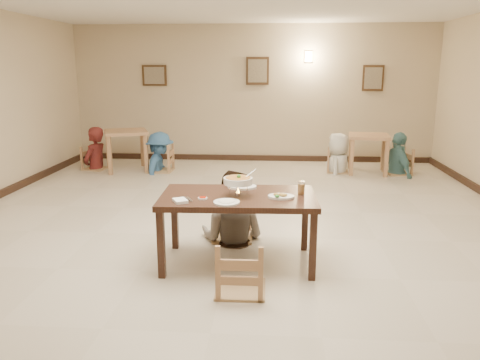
# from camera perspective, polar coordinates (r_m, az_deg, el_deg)

# --- Properties ---
(floor) EXTENTS (10.00, 10.00, 0.00)m
(floor) POSITION_cam_1_polar(r_m,az_deg,el_deg) (5.94, -0.74, -6.86)
(floor) COLOR beige
(floor) RESTS_ON ground
(wall_back) EXTENTS (10.00, 0.00, 10.00)m
(wall_back) POSITION_cam_1_polar(r_m,az_deg,el_deg) (10.58, 1.58, 10.44)
(wall_back) COLOR #C8B293
(wall_back) RESTS_ON floor
(baseboard_back) EXTENTS (8.00, 0.06, 0.12)m
(baseboard_back) POSITION_cam_1_polar(r_m,az_deg,el_deg) (10.72, 1.52, 2.73)
(baseboard_back) COLOR black
(baseboard_back) RESTS_ON floor
(picture_a) EXTENTS (0.55, 0.04, 0.45)m
(picture_a) POSITION_cam_1_polar(r_m,az_deg,el_deg) (10.84, -10.39, 12.43)
(picture_a) COLOR #372315
(picture_a) RESTS_ON wall_back
(picture_b) EXTENTS (0.50, 0.04, 0.60)m
(picture_b) POSITION_cam_1_polar(r_m,az_deg,el_deg) (10.51, 2.15, 13.15)
(picture_b) COLOR #372315
(picture_b) RESTS_ON wall_back
(picture_c) EXTENTS (0.45, 0.04, 0.55)m
(picture_c) POSITION_cam_1_polar(r_m,az_deg,el_deg) (10.72, 15.92, 11.86)
(picture_c) COLOR #372315
(picture_c) RESTS_ON wall_back
(wall_sconce) EXTENTS (0.16, 0.05, 0.22)m
(wall_sconce) POSITION_cam_1_polar(r_m,az_deg,el_deg) (10.54, 8.35, 14.65)
(wall_sconce) COLOR #FFD88C
(wall_sconce) RESTS_ON wall_back
(main_table) EXTENTS (1.66, 0.98, 0.76)m
(main_table) POSITION_cam_1_polar(r_m,az_deg,el_deg) (4.95, -0.23, -2.75)
(main_table) COLOR #371E14
(main_table) RESTS_ON floor
(chair_far) EXTENTS (0.49, 0.49, 1.03)m
(chair_far) POSITION_cam_1_polar(r_m,az_deg,el_deg) (5.73, -0.89, -2.23)
(chair_far) COLOR tan
(chair_far) RESTS_ON floor
(chair_near) EXTENTS (0.47, 0.47, 1.00)m
(chair_near) POSITION_cam_1_polar(r_m,az_deg,el_deg) (4.38, 0.08, -7.53)
(chair_near) COLOR tan
(chair_near) RESTS_ON floor
(main_diner) EXTENTS (1.00, 0.87, 1.75)m
(main_diner) POSITION_cam_1_polar(r_m,az_deg,el_deg) (5.58, -0.93, 1.16)
(main_diner) COLOR gray
(main_diner) RESTS_ON floor
(curry_warmer) EXTENTS (0.34, 0.30, 0.27)m
(curry_warmer) POSITION_cam_1_polar(r_m,az_deg,el_deg) (4.87, -0.25, -0.12)
(curry_warmer) COLOR silver
(curry_warmer) RESTS_ON main_table
(rice_plate_far) EXTENTS (0.32, 0.32, 0.07)m
(rice_plate_far) POSITION_cam_1_polar(r_m,az_deg,el_deg) (5.22, 0.24, -0.79)
(rice_plate_far) COLOR white
(rice_plate_far) RESTS_ON main_table
(rice_plate_near) EXTENTS (0.26, 0.26, 0.06)m
(rice_plate_near) POSITION_cam_1_polar(r_m,az_deg,el_deg) (4.63, -1.65, -2.71)
(rice_plate_near) COLOR white
(rice_plate_near) RESTS_ON main_table
(fried_plate) EXTENTS (0.27, 0.27, 0.06)m
(fried_plate) POSITION_cam_1_polar(r_m,az_deg,el_deg) (4.84, 5.02, -1.94)
(fried_plate) COLOR white
(fried_plate) RESTS_ON main_table
(chili_dish) EXTENTS (0.10, 0.10, 0.02)m
(chili_dish) POSITION_cam_1_polar(r_m,az_deg,el_deg) (4.80, -4.57, -2.22)
(chili_dish) COLOR white
(chili_dish) RESTS_ON main_table
(napkin_cutlery) EXTENTS (0.22, 0.26, 0.03)m
(napkin_cutlery) POSITION_cam_1_polar(r_m,az_deg,el_deg) (4.71, -7.25, -2.51)
(napkin_cutlery) COLOR white
(napkin_cutlery) RESTS_ON main_table
(drink_glass) EXTENTS (0.07, 0.07, 0.14)m
(drink_glass) POSITION_cam_1_polar(r_m,az_deg,el_deg) (4.98, 7.47, -1.01)
(drink_glass) COLOR white
(drink_glass) RESTS_ON main_table
(bg_table_left) EXTENTS (1.07, 1.07, 0.83)m
(bg_table_left) POSITION_cam_1_polar(r_m,az_deg,el_deg) (9.85, -13.72, 5.07)
(bg_table_left) COLOR #B07D54
(bg_table_left) RESTS_ON floor
(bg_table_right) EXTENTS (0.87, 0.87, 0.77)m
(bg_table_right) POSITION_cam_1_polar(r_m,az_deg,el_deg) (9.70, 15.42, 4.54)
(bg_table_right) COLOR #B07D54
(bg_table_right) RESTS_ON floor
(bg_chair_ll) EXTENTS (0.43, 0.43, 0.92)m
(bg_chair_ll) POSITION_cam_1_polar(r_m,az_deg,el_deg) (10.16, -17.33, 3.80)
(bg_chair_ll) COLOR tan
(bg_chair_ll) RESTS_ON floor
(bg_chair_lr) EXTENTS (0.50, 0.50, 1.07)m
(bg_chair_lr) POSITION_cam_1_polar(r_m,az_deg,el_deg) (9.64, -9.80, 4.15)
(bg_chair_lr) COLOR tan
(bg_chair_lr) RESTS_ON floor
(bg_chair_rl) EXTENTS (0.42, 0.42, 0.89)m
(bg_chair_rl) POSITION_cam_1_polar(r_m,az_deg,el_deg) (9.65, 11.90, 3.54)
(bg_chair_rl) COLOR tan
(bg_chair_rl) RESTS_ON floor
(bg_chair_rr) EXTENTS (0.46, 0.46, 0.98)m
(bg_chair_rr) POSITION_cam_1_polar(r_m,az_deg,el_deg) (9.79, 18.80, 3.50)
(bg_chair_rr) COLOR tan
(bg_chair_rr) RESTS_ON floor
(bg_diner_a) EXTENTS (0.59, 0.74, 1.78)m
(bg_diner_a) POSITION_cam_1_polar(r_m,az_deg,el_deg) (10.10, -17.50, 6.20)
(bg_diner_a) COLOR #591C1B
(bg_diner_a) RESTS_ON floor
(bg_diner_b) EXTENTS (0.66, 1.08, 1.62)m
(bg_diner_b) POSITION_cam_1_polar(r_m,az_deg,el_deg) (9.60, -9.87, 5.79)
(bg_diner_b) COLOR teal
(bg_diner_b) RESTS_ON floor
(bg_diner_c) EXTENTS (0.70, 0.88, 1.59)m
(bg_diner_c) POSITION_cam_1_polar(r_m,az_deg,el_deg) (9.59, 12.00, 5.61)
(bg_diner_c) COLOR silver
(bg_diner_c) RESTS_ON floor
(bg_diner_d) EXTENTS (0.66, 1.06, 1.68)m
(bg_diner_d) POSITION_cam_1_polar(r_m,az_deg,el_deg) (9.74, 18.95, 5.54)
(bg_diner_d) COLOR #599197
(bg_diner_d) RESTS_ON floor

